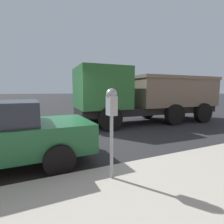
# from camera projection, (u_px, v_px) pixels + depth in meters

# --- Properties ---
(ground_plane) EXTENTS (220.00, 220.00, 0.00)m
(ground_plane) POSITION_uv_depth(u_px,v_px,m) (54.00, 147.00, 5.34)
(ground_plane) COLOR #2B2B2D
(parking_meter) EXTENTS (0.21, 0.19, 1.62)m
(parking_meter) POSITION_uv_depth(u_px,v_px,m) (112.00, 110.00, 3.04)
(parking_meter) COLOR gray
(parking_meter) RESTS_ON sidewalk
(dump_truck) EXTENTS (3.03, 7.83, 2.79)m
(dump_truck) POSITION_uv_depth(u_px,v_px,m) (148.00, 94.00, 9.39)
(dump_truck) COLOR black
(dump_truck) RESTS_ON ground_plane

